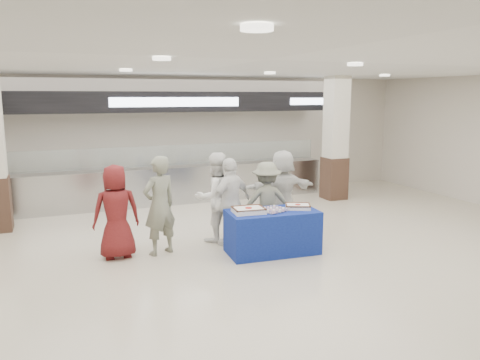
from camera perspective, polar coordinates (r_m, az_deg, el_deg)
name	(u,v)px	position (r m, az deg, el deg)	size (l,w,h in m)	color
ground	(264,275)	(7.31, 3.00, -11.43)	(14.00, 14.00, 0.00)	beige
serving_line	(175,157)	(12.00, -7.95, 2.76)	(8.70, 0.85, 2.80)	#B3B5BA
column_right	(335,141)	(12.49, 11.55, 4.66)	(0.55, 0.55, 3.20)	#362218
display_table	(272,232)	(8.17, 3.95, -6.32)	(1.55, 0.78, 0.75)	navy
sheet_cake_left	(249,210)	(7.90, 1.05, -3.64)	(0.55, 0.45, 0.11)	white
sheet_cake_right	(298,206)	(8.26, 7.06, -3.16)	(0.52, 0.48, 0.09)	white
cupcake_tray	(274,210)	(8.02, 4.15, -3.63)	(0.44, 0.38, 0.06)	#A7A7AB
civilian_maroon	(116,212)	(8.07, -14.85, -3.76)	(0.78, 0.51, 1.59)	maroon
soldier_a	(159,206)	(8.09, -9.79, -3.09)	(0.62, 0.41, 1.71)	slate
chef_tall	(215,197)	(8.74, -3.02, -2.08)	(0.81, 0.63, 1.67)	white
chef_short	(231,202)	(8.48, -1.12, -2.67)	(0.94, 0.39, 1.61)	white
soldier_b	(267,202)	(8.71, 3.25, -2.70)	(0.97, 0.56, 1.50)	slate
civilian_white	(282,191)	(9.41, 5.16, -1.30)	(1.53, 0.49, 1.65)	white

